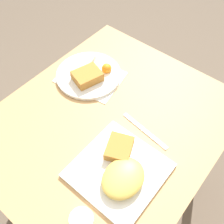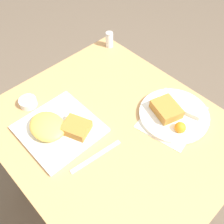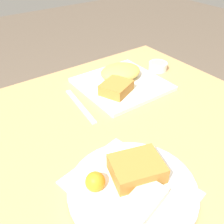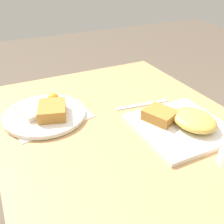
{
  "view_description": "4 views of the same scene",
  "coord_description": "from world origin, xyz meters",
  "px_view_note": "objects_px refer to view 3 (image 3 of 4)",
  "views": [
    {
      "loc": [
        -0.43,
        -0.38,
        1.55
      ],
      "look_at": [
        0.03,
        0.0,
        0.75
      ],
      "focal_mm": 42.0,
      "sensor_mm": 36.0,
      "label": 1
    },
    {
      "loc": [
        0.44,
        -0.42,
        1.56
      ],
      "look_at": [
        -0.04,
        0.03,
        0.76
      ],
      "focal_mm": 42.0,
      "sensor_mm": 36.0,
      "label": 2
    },
    {
      "loc": [
        0.38,
        0.49,
        1.2
      ],
      "look_at": [
        0.02,
        -0.0,
        0.76
      ],
      "focal_mm": 42.0,
      "sensor_mm": 36.0,
      "label": 3
    },
    {
      "loc": [
        -0.68,
        0.35,
        1.21
      ],
      "look_at": [
        -0.01,
        0.02,
        0.76
      ],
      "focal_mm": 42.0,
      "sensor_mm": 36.0,
      "label": 4
    }
  ],
  "objects_px": {
    "plate_square_near": "(121,80)",
    "sauce_ramekin": "(158,66)",
    "plate_oval_far": "(132,185)",
    "butter_knife": "(80,106)"
  },
  "relations": [
    {
      "from": "plate_square_near",
      "to": "sauce_ramekin",
      "type": "xyz_separation_m",
      "value": [
        -0.2,
        -0.01,
        -0.0
      ]
    },
    {
      "from": "plate_oval_far",
      "to": "butter_knife",
      "type": "xyz_separation_m",
      "value": [
        -0.07,
        -0.35,
        -0.02
      ]
    },
    {
      "from": "plate_square_near",
      "to": "sauce_ramekin",
      "type": "relative_size",
      "value": 3.88
    },
    {
      "from": "plate_square_near",
      "to": "sauce_ramekin",
      "type": "distance_m",
      "value": 0.2
    },
    {
      "from": "sauce_ramekin",
      "to": "plate_oval_far",
      "type": "bearing_deg",
      "value": 40.56
    },
    {
      "from": "plate_oval_far",
      "to": "sauce_ramekin",
      "type": "xyz_separation_m",
      "value": [
        -0.46,
        -0.39,
        -0.0
      ]
    },
    {
      "from": "plate_oval_far",
      "to": "sauce_ramekin",
      "type": "height_order",
      "value": "plate_oval_far"
    },
    {
      "from": "plate_square_near",
      "to": "butter_knife",
      "type": "distance_m",
      "value": 0.19
    },
    {
      "from": "plate_oval_far",
      "to": "plate_square_near",
      "type": "bearing_deg",
      "value": -124.45
    },
    {
      "from": "plate_oval_far",
      "to": "sauce_ramekin",
      "type": "distance_m",
      "value": 0.6
    }
  ]
}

